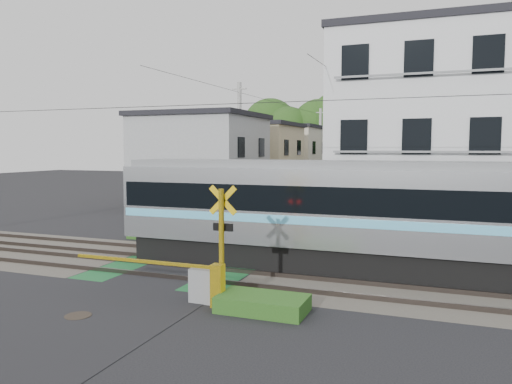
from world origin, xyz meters
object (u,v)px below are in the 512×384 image
at_px(apartment_block, 450,135).
at_px(manhole_cover, 78,316).
at_px(crossing_signal_far, 174,225).
at_px(crossing_signal_near, 206,276).
at_px(pedestrian, 354,181).

bearing_deg(apartment_block, manhole_cover, -118.75).
distance_m(crossing_signal_far, apartment_block, 13.14).
distance_m(crossing_signal_near, crossing_signal_far, 8.95).
bearing_deg(pedestrian, apartment_block, 117.34).
distance_m(apartment_block, manhole_cover, 17.95).
relative_size(crossing_signal_near, crossing_signal_far, 1.00).
distance_m(crossing_signal_near, pedestrian, 37.85).
distance_m(crossing_signal_far, pedestrian, 30.57).
height_order(crossing_signal_near, manhole_cover, crossing_signal_near).
relative_size(crossing_signal_near, apartment_block, 0.46).
xyz_separation_m(crossing_signal_near, crossing_signal_far, (-5.17, 7.31, 0.00)).
bearing_deg(apartment_block, pedestrian, 108.95).
height_order(crossing_signal_near, apartment_block, apartment_block).
xyz_separation_m(apartment_block, pedestrian, (-8.45, 24.62, -3.82)).
relative_size(apartment_block, pedestrian, 6.08).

